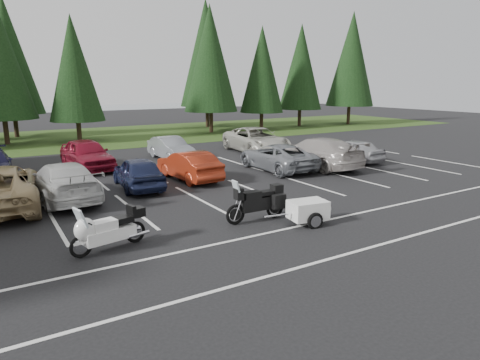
% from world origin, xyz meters
% --- Properties ---
extents(ground, '(120.00, 120.00, 0.00)m').
position_xyz_m(ground, '(0.00, 0.00, 0.00)').
color(ground, black).
rests_on(ground, ground).
extents(grass_strip, '(80.00, 16.00, 0.01)m').
position_xyz_m(grass_strip, '(0.00, 24.00, 0.01)').
color(grass_strip, '#243C13').
rests_on(grass_strip, ground).
extents(lake_water, '(70.00, 50.00, 0.02)m').
position_xyz_m(lake_water, '(4.00, 55.00, 0.00)').
color(lake_water, slate).
rests_on(lake_water, ground).
extents(stall_markings, '(32.00, 16.00, 0.01)m').
position_xyz_m(stall_markings, '(0.00, 2.00, 0.00)').
color(stall_markings, silver).
rests_on(stall_markings, ground).
extents(conifer_5, '(4.14, 4.14, 9.63)m').
position_xyz_m(conifer_5, '(0.00, 21.60, 5.63)').
color(conifer_5, '#332316').
rests_on(conifer_5, ground).
extents(conifer_6, '(4.93, 4.93, 11.48)m').
position_xyz_m(conifer_6, '(12.00, 22.10, 6.71)').
color(conifer_6, '#332316').
rests_on(conifer_6, ground).
extents(conifer_7, '(4.27, 4.27, 9.94)m').
position_xyz_m(conifer_7, '(17.50, 21.80, 5.81)').
color(conifer_7, '#332316').
rests_on(conifer_7, ground).
extents(conifer_8, '(4.53, 4.53, 10.56)m').
position_xyz_m(conifer_8, '(23.00, 22.60, 6.17)').
color(conifer_8, '#332316').
rests_on(conifer_8, ground).
extents(conifer_9, '(5.19, 5.19, 12.10)m').
position_xyz_m(conifer_9, '(29.00, 21.30, 7.07)').
color(conifer_9, '#332316').
rests_on(conifer_9, ground).
extents(conifer_back_b, '(4.97, 4.97, 11.58)m').
position_xyz_m(conifer_back_b, '(-4.00, 27.50, 6.77)').
color(conifer_back_b, '#332316').
rests_on(conifer_back_b, ground).
extents(conifer_back_c, '(5.50, 5.50, 12.81)m').
position_xyz_m(conifer_back_c, '(14.00, 26.80, 7.49)').
color(conifer_back_c, '#332316').
rests_on(conifer_back_c, ground).
extents(car_near_3, '(2.37, 5.28, 1.50)m').
position_xyz_m(car_near_3, '(-4.10, 3.90, 0.75)').
color(car_near_3, silver).
rests_on(car_near_3, ground).
extents(car_near_4, '(2.03, 4.26, 1.41)m').
position_xyz_m(car_near_4, '(-0.94, 4.27, 0.70)').
color(car_near_4, '#181E3D').
rests_on(car_near_4, ground).
extents(car_near_5, '(1.75, 4.31, 1.39)m').
position_xyz_m(car_near_5, '(1.68, 4.66, 0.70)').
color(car_near_5, maroon).
rests_on(car_near_5, ground).
extents(car_near_6, '(2.45, 5.10, 1.40)m').
position_xyz_m(car_near_6, '(6.70, 4.41, 0.70)').
color(car_near_6, slate).
rests_on(car_near_6, ground).
extents(car_near_7, '(2.63, 5.79, 1.64)m').
position_xyz_m(car_near_7, '(8.99, 3.86, 0.82)').
color(car_near_7, '#A9A19B').
rests_on(car_near_7, ground).
extents(car_near_8, '(1.64, 3.92, 1.33)m').
position_xyz_m(car_near_8, '(12.06, 4.11, 0.66)').
color(car_near_8, '#9C9DA1').
rests_on(car_near_8, ground).
extents(car_far_2, '(2.34, 4.93, 1.63)m').
position_xyz_m(car_far_2, '(-1.92, 9.85, 0.81)').
color(car_far_2, maroon).
rests_on(car_far_2, ground).
extents(car_far_3, '(1.61, 4.17, 1.36)m').
position_xyz_m(car_far_3, '(3.10, 10.38, 0.68)').
color(car_far_3, gray).
rests_on(car_far_3, ground).
extents(car_far_4, '(3.31, 6.18, 1.65)m').
position_xyz_m(car_far_4, '(9.02, 9.88, 0.82)').
color(car_far_4, '#B2B0A3').
rests_on(car_far_4, ground).
extents(touring_motorcycle, '(2.60, 1.29, 1.38)m').
position_xyz_m(touring_motorcycle, '(-3.95, -2.31, 0.69)').
color(touring_motorcycle, white).
rests_on(touring_motorcycle, ground).
extents(cargo_trailer, '(1.89, 1.25, 0.81)m').
position_xyz_m(cargo_trailer, '(2.21, -3.46, 0.41)').
color(cargo_trailer, white).
rests_on(cargo_trailer, ground).
extents(adventure_motorcycle, '(2.51, 0.93, 1.51)m').
position_xyz_m(adventure_motorcycle, '(0.93, -2.29, 0.76)').
color(adventure_motorcycle, black).
rests_on(adventure_motorcycle, ground).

